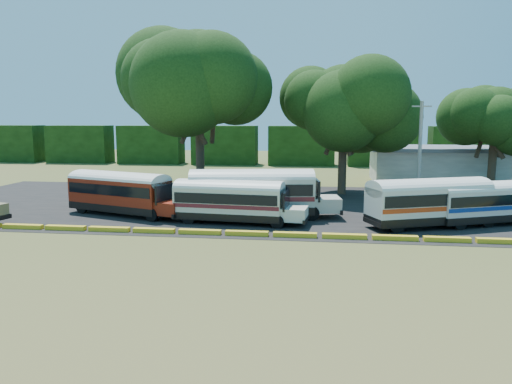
# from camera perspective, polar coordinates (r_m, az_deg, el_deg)

# --- Properties ---
(ground) EXTENTS (160.00, 160.00, 0.00)m
(ground) POSITION_cam_1_polar(r_m,az_deg,el_deg) (30.07, 1.50, -5.55)
(ground) COLOR #34541C
(ground) RESTS_ON ground
(asphalt_strip) EXTENTS (64.00, 24.00, 0.02)m
(asphalt_strip) POSITION_cam_1_polar(r_m,az_deg,el_deg) (41.70, 4.59, -1.58)
(asphalt_strip) COLOR black
(asphalt_strip) RESTS_ON ground
(curb) EXTENTS (53.70, 0.45, 0.30)m
(curb) POSITION_cam_1_polar(r_m,az_deg,el_deg) (31.00, 1.70, -4.84)
(curb) COLOR gold
(curb) RESTS_ON ground
(terminal_building) EXTENTS (19.00, 9.00, 4.00)m
(terminal_building) POSITION_cam_1_polar(r_m,az_deg,el_deg) (61.11, 21.67, 2.98)
(terminal_building) COLOR silver
(terminal_building) RESTS_ON ground
(treeline_backdrop) EXTENTS (130.00, 4.00, 6.00)m
(treeline_backdrop) POSITION_cam_1_polar(r_m,az_deg,el_deg) (77.19, 5.24, 5.30)
(treeline_backdrop) COLOR black
(treeline_backdrop) RESTS_ON ground
(bus_red) EXTENTS (10.16, 5.59, 3.26)m
(bus_red) POSITION_cam_1_polar(r_m,az_deg,el_deg) (38.88, -15.10, 0.19)
(bus_red) COLOR black
(bus_red) RESTS_ON ground
(bus_cream_west) EXTENTS (9.40, 3.15, 3.03)m
(bus_cream_west) POSITION_cam_1_polar(r_m,az_deg,el_deg) (34.57, -2.75, -0.80)
(bus_cream_west) COLOR black
(bus_cream_west) RESTS_ON ground
(bus_cream_east) EXTENTS (11.25, 4.38, 3.60)m
(bus_cream_east) POSITION_cam_1_polar(r_m,az_deg,el_deg) (36.27, -0.12, 0.17)
(bus_cream_east) COLOR black
(bus_cream_east) RESTS_ON ground
(bus_white_red) EXTENTS (10.24, 6.02, 3.30)m
(bus_white_red) POSITION_cam_1_polar(r_m,az_deg,el_deg) (35.26, 19.42, -0.84)
(bus_white_red) COLOR black
(bus_white_red) RESTS_ON ground
(bus_white_blue) EXTENTS (9.26, 5.65, 3.00)m
(bus_white_blue) POSITION_cam_1_polar(r_m,az_deg,el_deg) (37.60, 24.90, -0.86)
(bus_white_blue) COLOR black
(bus_white_blue) RESTS_ON ground
(tree_west) EXTENTS (11.85, 11.85, 15.21)m
(tree_west) POSITION_cam_1_polar(r_m,az_deg,el_deg) (47.37, -6.56, 12.74)
(tree_west) COLOR #332519
(tree_west) RESTS_ON ground
(tree_center) EXTENTS (9.93, 9.93, 12.22)m
(tree_center) POSITION_cam_1_polar(r_m,az_deg,el_deg) (48.24, 10.01, 9.86)
(tree_center) COLOR #332519
(tree_center) RESTS_ON ground
(tree_east) EXTENTS (7.73, 7.73, 10.34)m
(tree_east) POSITION_cam_1_polar(r_m,az_deg,el_deg) (55.54, 25.69, 7.84)
(tree_east) COLOR #332519
(tree_east) RESTS_ON ground
(utility_pole) EXTENTS (1.60, 0.30, 8.65)m
(utility_pole) POSITION_cam_1_polar(r_m,az_deg,el_deg) (44.07, 18.20, 4.37)
(utility_pole) COLOR gray
(utility_pole) RESTS_ON ground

